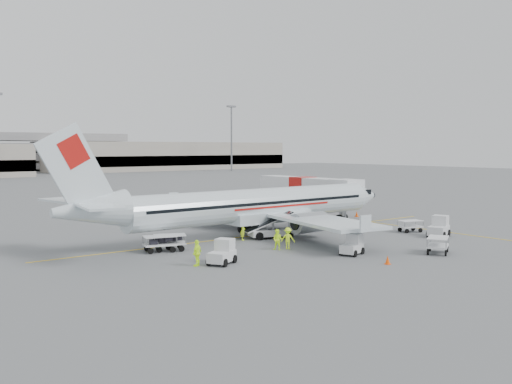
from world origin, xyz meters
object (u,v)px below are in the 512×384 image
jet_bridge (303,196)px  tug_mid (352,245)px  tug_aft (222,252)px  belt_loader (271,222)px  tug_fore (439,226)px  aircraft (258,183)px

jet_bridge → tug_mid: jet_bridge is taller
tug_aft → belt_loader: bearing=5.0°
tug_fore → tug_aft: 22.36m
jet_bridge → tug_aft: size_ratio=7.86×
belt_loader → tug_mid: (-0.36, -9.93, -0.64)m
belt_loader → tug_aft: bearing=-128.1°
aircraft → tug_mid: size_ratio=17.31×
jet_bridge → tug_fore: 20.11m
jet_bridge → tug_mid: size_ratio=8.59×
aircraft → jet_bridge: (14.01, 9.17, -2.54)m
tug_aft → jet_bridge: bearing=7.5°
tug_fore → tug_mid: (-12.59, -1.07, -0.17)m
tug_fore → aircraft: bearing=119.1°
tug_aft → tug_mid: bearing=-47.2°
jet_bridge → belt_loader: 17.95m
tug_mid → jet_bridge: bearing=36.7°
jet_bridge → tug_mid: 25.56m
jet_bridge → tug_mid: bearing=-125.1°
tug_fore → tug_aft: size_ratio=1.11×
aircraft → tug_fore: 16.74m
jet_bridge → belt_loader: (-14.06, -11.12, -0.86)m
belt_loader → tug_fore: size_ratio=2.14×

